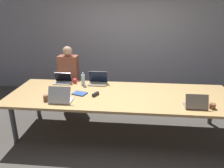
% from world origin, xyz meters
% --- Properties ---
extents(ground_plane, '(24.00, 24.00, 0.00)m').
position_xyz_m(ground_plane, '(0.00, 0.00, 0.00)').
color(ground_plane, '#4C4742').
extents(curtain_wall, '(12.00, 0.06, 2.80)m').
position_xyz_m(curtain_wall, '(0.00, 2.07, 1.40)').
color(curtain_wall, '#9999A3').
rests_on(curtain_wall, ground_plane).
extents(conference_table, '(3.82, 1.31, 0.74)m').
position_xyz_m(conference_table, '(0.00, 0.00, 0.69)').
color(conference_table, tan).
rests_on(conference_table, ground_plane).
extents(laptop_near_right, '(0.33, 0.23, 0.22)m').
position_xyz_m(laptop_near_right, '(1.15, -0.41, 0.80)').
color(laptop_near_right, gray).
rests_on(laptop_near_right, conference_table).
extents(cup_near_right, '(0.09, 0.09, 0.08)m').
position_xyz_m(cup_near_right, '(1.40, -0.40, 0.78)').
color(cup_near_right, brown).
rests_on(cup_near_right, conference_table).
extents(laptop_far_left, '(0.33, 0.22, 0.21)m').
position_xyz_m(laptop_far_left, '(-1.16, 0.48, 0.80)').
color(laptop_far_left, '#B7B7BC').
rests_on(laptop_far_left, conference_table).
extents(person_far_left, '(0.40, 0.24, 1.39)m').
position_xyz_m(person_far_left, '(-1.16, 0.90, 0.67)').
color(person_far_left, '#2D2D38').
rests_on(person_far_left, ground_plane).
extents(cup_far_left, '(0.08, 0.08, 0.08)m').
position_xyz_m(cup_far_left, '(-0.92, 0.50, 0.78)').
color(cup_far_left, red).
rests_on(cup_far_left, conference_table).
extents(laptop_far_midleft, '(0.36, 0.24, 0.24)m').
position_xyz_m(laptop_far_midleft, '(-0.47, 0.50, 0.81)').
color(laptop_far_midleft, gray).
rests_on(laptop_far_midleft, conference_table).
extents(bottle_far_midleft, '(0.07, 0.07, 0.26)m').
position_xyz_m(bottle_far_midleft, '(-0.73, 0.39, 0.85)').
color(bottle_far_midleft, '#ADD1E0').
rests_on(bottle_far_midleft, conference_table).
extents(laptop_near_left, '(0.35, 0.27, 0.26)m').
position_xyz_m(laptop_near_left, '(-0.92, -0.41, 0.81)').
color(laptop_near_left, silver).
rests_on(laptop_near_left, conference_table).
extents(cup_near_left, '(0.08, 0.08, 0.09)m').
position_xyz_m(cup_near_left, '(-1.17, -0.38, 0.78)').
color(cup_near_left, brown).
rests_on(cup_near_left, conference_table).
extents(stapler, '(0.10, 0.15, 0.05)m').
position_xyz_m(stapler, '(-0.41, -0.09, 0.76)').
color(stapler, black).
rests_on(stapler, conference_table).
extents(notebook, '(0.27, 0.24, 0.02)m').
position_xyz_m(notebook, '(-0.70, -0.05, 0.75)').
color(notebook, '#2D4C8C').
rests_on(notebook, conference_table).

